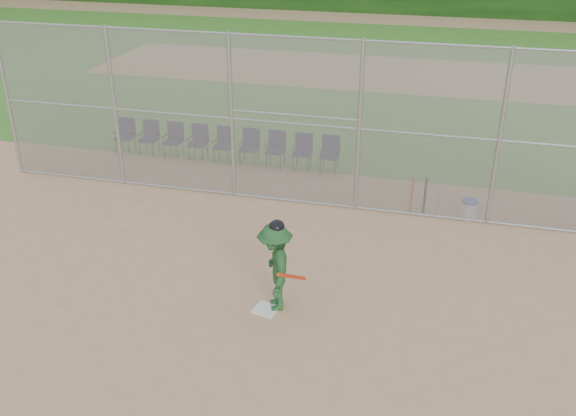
% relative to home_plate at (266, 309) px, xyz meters
% --- Properties ---
extents(ground, '(100.00, 100.00, 0.00)m').
position_rel_home_plate_xyz_m(ground, '(-0.09, -0.55, -0.01)').
color(ground, tan).
rests_on(ground, ground).
extents(grass_strip, '(100.00, 100.00, 0.00)m').
position_rel_home_plate_xyz_m(grass_strip, '(-0.09, 17.45, -0.00)').
color(grass_strip, '#346F21').
rests_on(grass_strip, ground).
extents(dirt_patch_far, '(24.00, 24.00, 0.00)m').
position_rel_home_plate_xyz_m(dirt_patch_far, '(-0.09, 17.45, -0.00)').
color(dirt_patch_far, tan).
rests_on(dirt_patch_far, ground).
extents(backstop_fence, '(16.09, 0.09, 4.00)m').
position_rel_home_plate_xyz_m(backstop_fence, '(-0.09, 4.45, 2.06)').
color(backstop_fence, gray).
rests_on(backstop_fence, ground).
extents(home_plate, '(0.50, 0.50, 0.02)m').
position_rel_home_plate_xyz_m(home_plate, '(0.00, 0.00, 0.00)').
color(home_plate, silver).
rests_on(home_plate, ground).
extents(batter_at_plate, '(1.06, 1.38, 1.76)m').
position_rel_home_plate_xyz_m(batter_at_plate, '(0.14, 0.13, 0.84)').
color(batter_at_plate, '#1E4D23').
rests_on(batter_at_plate, ground).
extents(water_cooler, '(0.36, 0.36, 0.46)m').
position_rel_home_plate_xyz_m(water_cooler, '(3.51, 4.63, 0.22)').
color(water_cooler, white).
rests_on(water_cooler, ground).
extents(spare_bats, '(0.66, 0.26, 0.85)m').
position_rel_home_plate_xyz_m(spare_bats, '(2.49, 4.72, 0.41)').
color(spare_bats, '#D84C14').
rests_on(spare_bats, ground).
extents(chair_0, '(0.54, 0.52, 0.96)m').
position_rel_home_plate_xyz_m(chair_0, '(-6.09, 6.53, 0.47)').
color(chair_0, '#0F0F37').
rests_on(chair_0, ground).
extents(chair_1, '(0.54, 0.52, 0.96)m').
position_rel_home_plate_xyz_m(chair_1, '(-5.34, 6.53, 0.47)').
color(chair_1, '#0F0F37').
rests_on(chair_1, ground).
extents(chair_2, '(0.54, 0.52, 0.96)m').
position_rel_home_plate_xyz_m(chair_2, '(-4.60, 6.53, 0.47)').
color(chair_2, '#0F0F37').
rests_on(chair_2, ground).
extents(chair_3, '(0.54, 0.52, 0.96)m').
position_rel_home_plate_xyz_m(chair_3, '(-3.85, 6.53, 0.47)').
color(chair_3, '#0F0F37').
rests_on(chair_3, ground).
extents(chair_4, '(0.54, 0.52, 0.96)m').
position_rel_home_plate_xyz_m(chair_4, '(-3.11, 6.53, 0.47)').
color(chair_4, '#0F0F37').
rests_on(chair_4, ground).
extents(chair_5, '(0.54, 0.52, 0.96)m').
position_rel_home_plate_xyz_m(chair_5, '(-2.36, 6.53, 0.47)').
color(chair_5, '#0F0F37').
rests_on(chair_5, ground).
extents(chair_6, '(0.54, 0.52, 0.96)m').
position_rel_home_plate_xyz_m(chair_6, '(-1.61, 6.53, 0.47)').
color(chair_6, '#0F0F37').
rests_on(chair_6, ground).
extents(chair_7, '(0.54, 0.52, 0.96)m').
position_rel_home_plate_xyz_m(chair_7, '(-0.87, 6.53, 0.47)').
color(chair_7, '#0F0F37').
rests_on(chair_7, ground).
extents(chair_8, '(0.54, 0.52, 0.96)m').
position_rel_home_plate_xyz_m(chair_8, '(-0.12, 6.53, 0.47)').
color(chair_8, '#0F0F37').
rests_on(chair_8, ground).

